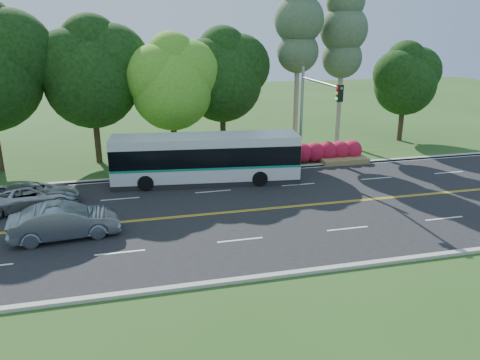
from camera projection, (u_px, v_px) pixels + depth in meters
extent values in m
plane|color=#284A18|center=(234.00, 212.00, 25.35)|extent=(120.00, 120.00, 0.00)
cube|color=black|center=(234.00, 212.00, 25.35)|extent=(60.00, 14.00, 0.02)
cube|color=#ACA79B|center=(210.00, 173.00, 31.93)|extent=(60.00, 0.30, 0.15)
cube|color=#ACA79B|center=(274.00, 276.00, 18.73)|extent=(60.00, 0.30, 0.15)
cube|color=#284A18|center=(206.00, 166.00, 33.64)|extent=(60.00, 4.00, 0.10)
cube|color=gold|center=(234.00, 212.00, 25.27)|extent=(57.00, 0.10, 0.00)
cube|color=gold|center=(234.00, 211.00, 25.42)|extent=(57.00, 0.10, 0.00)
cube|color=silver|center=(120.00, 252.00, 20.77)|extent=(2.20, 0.12, 0.00)
cube|color=silver|center=(240.00, 240.00, 22.00)|extent=(2.20, 0.12, 0.00)
cube|color=silver|center=(347.00, 228.00, 23.23)|extent=(2.20, 0.12, 0.00)
cube|color=silver|center=(444.00, 218.00, 24.47)|extent=(2.20, 0.12, 0.00)
cube|color=silver|center=(19.00, 207.00, 26.00)|extent=(2.20, 0.12, 0.00)
cube|color=silver|center=(120.00, 199.00, 27.23)|extent=(2.20, 0.12, 0.00)
cube|color=silver|center=(213.00, 191.00, 28.46)|extent=(2.20, 0.12, 0.00)
cube|color=silver|center=(298.00, 185.00, 29.70)|extent=(2.20, 0.12, 0.00)
cube|color=silver|center=(376.00, 178.00, 30.93)|extent=(2.20, 0.12, 0.00)
cube|color=silver|center=(449.00, 172.00, 32.16)|extent=(2.20, 0.12, 0.00)
cube|color=silver|center=(211.00, 175.00, 31.67)|extent=(57.00, 0.12, 0.00)
cube|color=silver|center=(271.00, 273.00, 19.02)|extent=(57.00, 0.12, 0.00)
sphere|color=black|center=(10.00, 53.00, 30.53)|extent=(5.76, 5.76, 5.76)
cylinder|color=#302515|center=(97.00, 138.00, 34.19)|extent=(0.44, 0.44, 3.60)
sphere|color=black|center=(92.00, 81.00, 32.90)|extent=(6.60, 6.60, 6.60)
sphere|color=black|center=(112.00, 61.00, 33.10)|extent=(5.28, 5.28, 5.28)
sphere|color=black|center=(70.00, 65.00, 32.06)|extent=(4.95, 4.95, 4.95)
sphere|color=black|center=(90.00, 45.00, 32.52)|extent=(4.29, 4.29, 4.29)
cylinder|color=#302515|center=(174.00, 140.00, 34.55)|extent=(0.44, 0.44, 3.24)
sphere|color=#4A8A1C|center=(172.00, 90.00, 33.41)|extent=(5.80, 5.80, 5.80)
sphere|color=#4A8A1C|center=(189.00, 72.00, 33.62)|extent=(4.64, 4.64, 4.64)
sphere|color=#4A8A1C|center=(155.00, 76.00, 32.65)|extent=(4.35, 4.35, 4.35)
sphere|color=#4A8A1C|center=(171.00, 58.00, 33.12)|extent=(3.77, 3.77, 3.77)
cylinder|color=#302515|center=(223.00, 132.00, 36.81)|extent=(0.44, 0.44, 3.42)
sphere|color=black|center=(222.00, 82.00, 35.62)|extent=(6.00, 6.00, 6.00)
sphere|color=black|center=(239.00, 66.00, 35.82)|extent=(4.80, 4.80, 4.80)
sphere|color=black|center=(207.00, 69.00, 34.83)|extent=(4.50, 4.50, 4.50)
sphere|color=black|center=(222.00, 52.00, 35.30)|extent=(3.90, 3.90, 3.90)
cylinder|color=gray|center=(296.00, 88.00, 37.15)|extent=(0.40, 0.40, 9.80)
sphere|color=#415A38|center=(298.00, 52.00, 36.28)|extent=(3.23, 3.23, 3.23)
sphere|color=#415A38|center=(299.00, 20.00, 35.54)|extent=(3.80, 3.80, 3.80)
cylinder|color=gray|center=(340.00, 90.00, 38.62)|extent=(0.40, 0.40, 9.10)
sphere|color=#415A38|center=(342.00, 58.00, 37.81)|extent=(3.23, 3.23, 3.23)
sphere|color=#415A38|center=(344.00, 29.00, 37.12)|extent=(3.80, 3.80, 3.80)
sphere|color=#415A38|center=(346.00, 1.00, 36.47)|extent=(3.04, 3.04, 3.04)
cylinder|color=#302515|center=(401.00, 123.00, 40.91)|extent=(0.44, 0.44, 3.06)
sphere|color=black|center=(405.00, 84.00, 39.86)|extent=(5.20, 5.20, 5.20)
sphere|color=black|center=(416.00, 71.00, 40.08)|extent=(4.16, 4.16, 4.16)
sphere|color=black|center=(396.00, 74.00, 39.16)|extent=(3.90, 3.90, 3.90)
sphere|color=black|center=(406.00, 61.00, 39.65)|extent=(3.38, 3.38, 3.38)
sphere|color=#9F0D33|center=(249.00, 156.00, 33.36)|extent=(1.50, 1.50, 1.50)
sphere|color=#9F0D33|center=(262.00, 156.00, 33.58)|extent=(1.50, 1.50, 1.50)
sphere|color=#9F0D33|center=(276.00, 155.00, 33.81)|extent=(1.50, 1.50, 1.50)
sphere|color=#9F0D33|center=(289.00, 154.00, 34.03)|extent=(1.50, 1.50, 1.50)
sphere|color=#9F0D33|center=(302.00, 153.00, 34.26)|extent=(1.50, 1.50, 1.50)
sphere|color=#9F0D33|center=(315.00, 152.00, 34.48)|extent=(1.50, 1.50, 1.50)
sphere|color=#9F0D33|center=(327.00, 151.00, 34.71)|extent=(1.50, 1.50, 1.50)
sphere|color=#9F0D33|center=(340.00, 151.00, 34.93)|extent=(1.50, 1.50, 1.50)
sphere|color=#9F0D33|center=(352.00, 150.00, 35.15)|extent=(1.50, 1.50, 1.50)
cube|color=olive|center=(344.00, 161.00, 34.36)|extent=(3.50, 1.40, 0.40)
cylinder|color=gray|center=(301.00, 118.00, 32.46)|extent=(0.20, 0.20, 7.00)
cylinder|color=gray|center=(320.00, 82.00, 28.81)|extent=(0.14, 6.00, 0.14)
cube|color=black|center=(340.00, 93.00, 26.32)|extent=(0.32, 0.28, 0.95)
sphere|color=red|center=(337.00, 88.00, 26.19)|extent=(0.18, 0.18, 0.18)
sphere|color=yellow|center=(337.00, 93.00, 26.28)|extent=(0.18, 0.18, 0.18)
sphere|color=#19D833|center=(337.00, 99.00, 26.38)|extent=(0.18, 0.18, 0.18)
cube|color=silver|center=(206.00, 170.00, 29.89)|extent=(11.95, 3.80, 0.97)
cube|color=black|center=(206.00, 153.00, 29.55)|extent=(11.90, 3.83, 1.21)
cube|color=silver|center=(205.00, 140.00, 29.27)|extent=(11.95, 3.80, 0.55)
cube|color=#0D7D64|center=(206.00, 164.00, 29.76)|extent=(11.90, 3.84, 0.14)
cube|color=black|center=(111.00, 155.00, 28.82)|extent=(0.32, 2.29, 1.67)
cube|color=#19E54C|center=(110.00, 140.00, 28.53)|extent=(0.22, 1.49, 0.22)
cube|color=black|center=(206.00, 180.00, 30.09)|extent=(11.94, 3.70, 0.34)
cylinder|color=black|center=(146.00, 183.00, 28.45)|extent=(1.00, 0.38, 0.98)
cylinder|color=black|center=(148.00, 172.00, 30.65)|extent=(1.00, 0.38, 0.98)
cylinder|color=black|center=(260.00, 179.00, 29.28)|extent=(1.00, 0.38, 0.98)
cylinder|color=black|center=(254.00, 168.00, 31.49)|extent=(1.00, 0.38, 0.98)
imported|color=slate|center=(65.00, 221.00, 22.03)|extent=(5.13, 2.27, 1.64)
imported|color=#A9ACAE|center=(31.00, 196.00, 25.66)|extent=(5.37, 3.11, 1.41)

